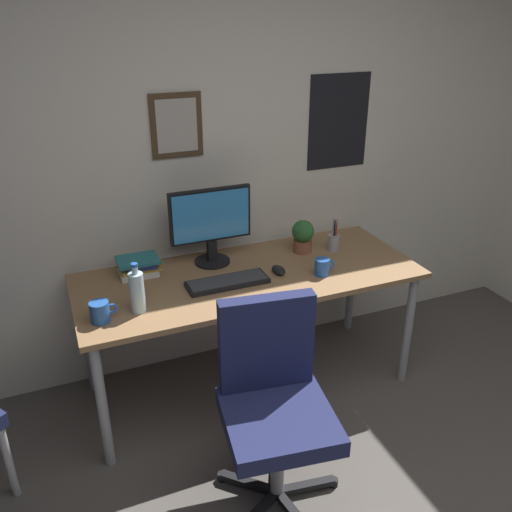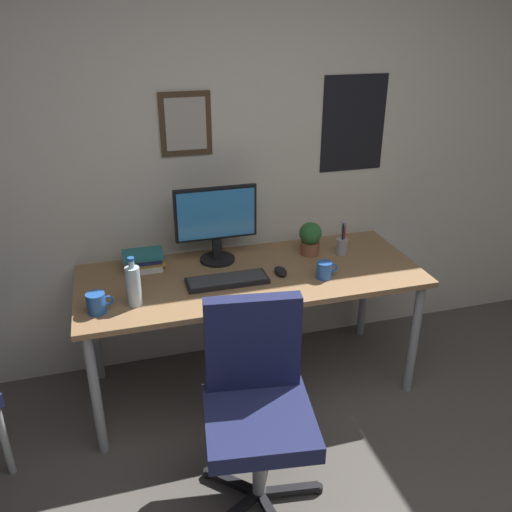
% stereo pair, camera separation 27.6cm
% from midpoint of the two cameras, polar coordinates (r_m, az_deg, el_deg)
% --- Properties ---
extents(wall_back, '(4.40, 0.10, 2.60)m').
position_cam_midpoint_polar(wall_back, '(3.15, -4.79, 11.05)').
color(wall_back, silver).
rests_on(wall_back, ground_plane).
extents(desk, '(1.85, 0.74, 0.74)m').
position_cam_midpoint_polar(desk, '(2.95, -3.43, -3.15)').
color(desk, '#936D47').
rests_on(desk, ground_plane).
extents(office_chair, '(0.57, 0.57, 0.95)m').
position_cam_midpoint_polar(office_chair, '(2.39, -1.53, -14.75)').
color(office_chair, '#1E234C').
rests_on(office_chair, ground_plane).
extents(monitor, '(0.46, 0.20, 0.43)m').
position_cam_midpoint_polar(monitor, '(2.97, -7.49, 3.45)').
color(monitor, black).
rests_on(monitor, desk).
extents(keyboard, '(0.43, 0.15, 0.03)m').
position_cam_midpoint_polar(keyboard, '(2.81, -5.86, -2.83)').
color(keyboard, black).
rests_on(keyboard, desk).
extents(computer_mouse, '(0.06, 0.11, 0.04)m').
position_cam_midpoint_polar(computer_mouse, '(2.91, -0.30, -1.57)').
color(computer_mouse, black).
rests_on(computer_mouse, desk).
extents(water_bottle, '(0.07, 0.07, 0.25)m').
position_cam_midpoint_polar(water_bottle, '(2.61, -15.50, -3.75)').
color(water_bottle, silver).
rests_on(water_bottle, desk).
extents(coffee_mug_near, '(0.13, 0.09, 0.10)m').
position_cam_midpoint_polar(coffee_mug_near, '(2.61, -19.17, -5.70)').
color(coffee_mug_near, '#2659B2').
rests_on(coffee_mug_near, desk).
extents(coffee_mug_far, '(0.12, 0.08, 0.09)m').
position_cam_midpoint_polar(coffee_mug_far, '(2.89, 4.35, -1.21)').
color(coffee_mug_far, '#2659B2').
rests_on(coffee_mug_far, desk).
extents(potted_plant, '(0.13, 0.13, 0.19)m').
position_cam_midpoint_polar(potted_plant, '(3.13, 2.48, 2.18)').
color(potted_plant, brown).
rests_on(potted_plant, desk).
extents(pen_cup, '(0.07, 0.07, 0.20)m').
position_cam_midpoint_polar(pen_cup, '(3.19, 5.79, 1.48)').
color(pen_cup, '#9EA0A5').
rests_on(pen_cup, desk).
extents(book_stack_left, '(0.23, 0.17, 0.09)m').
position_cam_midpoint_polar(book_stack_left, '(2.99, -14.91, -1.10)').
color(book_stack_left, silver).
rests_on(book_stack_left, desk).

